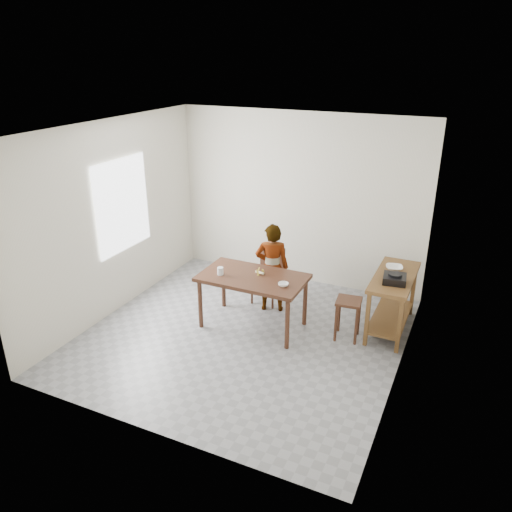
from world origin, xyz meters
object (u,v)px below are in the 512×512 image
at_px(prep_counter, 392,303).
at_px(child, 272,268).
at_px(dining_chair, 267,276).
at_px(stool, 348,319).
at_px(dining_table, 253,301).

xyz_separation_m(prep_counter, child, (-1.68, -0.16, 0.26)).
distance_m(dining_chair, stool, 1.46).
height_order(child, dining_chair, child).
xyz_separation_m(prep_counter, dining_chair, (-1.83, 0.04, 0.01)).
distance_m(child, stool, 1.30).
relative_size(dining_chair, stool, 1.48).
bearing_deg(stool, child, 165.71).
height_order(dining_table, stool, dining_table).
xyz_separation_m(child, stool, (1.21, -0.31, -0.38)).
relative_size(dining_table, dining_chair, 1.70).
bearing_deg(dining_table, prep_counter, 22.15).
distance_m(dining_table, dining_chair, 0.75).
bearing_deg(dining_chair, child, -49.61).
bearing_deg(dining_table, dining_chair, 98.63).
relative_size(prep_counter, child, 0.91).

